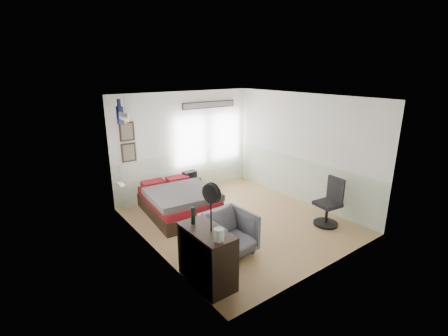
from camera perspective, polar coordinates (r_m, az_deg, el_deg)
The scene contains 12 objects.
ground_plane at distance 7.31m, azimuth 2.53°, elevation -9.30°, with size 4.00×4.50×0.01m, color #A77E4A.
room_shell at distance 6.85m, azimuth 1.21°, elevation 3.31°, with size 4.02×4.52×2.71m.
wall_decor at distance 7.74m, azimuth -13.09°, elevation 8.16°, with size 3.55×1.32×1.44m.
bed at distance 7.60m, azimuth -7.96°, elevation -5.85°, with size 1.54×2.06×0.62m.
dresser at distance 5.23m, azimuth -3.03°, elevation -15.20°, with size 0.48×1.00×0.90m, color black.
armchair at distance 5.99m, azimuth 0.88°, elevation -11.41°, with size 0.82×0.84×0.77m, color #5D5D5F.
nightstand at distance 8.62m, azimuth -6.01°, elevation -3.39°, with size 0.48×0.39×0.48m, color black.
task_chair at distance 7.34m, azimuth 18.02°, elevation -6.36°, with size 0.52×0.52×1.05m.
kettle at distance 4.67m, azimuth -0.91°, elevation -11.66°, with size 0.17×0.14×0.19m.
bottle at distance 5.15m, azimuth -5.47°, elevation -8.29°, with size 0.07×0.07×0.28m, color black.
stand_fan at distance 4.73m, azimuth -2.23°, elevation -4.62°, with size 0.15×0.31×0.76m.
black_bag at distance 8.50m, azimuth -6.08°, elevation -1.24°, with size 0.33×0.22×0.20m, color black.
Camera 1 is at (-4.16, -5.06, 3.24)m, focal length 26.00 mm.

